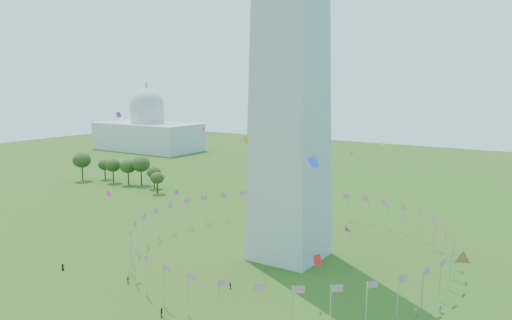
{
  "coord_description": "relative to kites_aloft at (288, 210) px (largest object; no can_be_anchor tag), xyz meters",
  "views": [
    {
      "loc": [
        60.35,
        -59.2,
        44.96
      ],
      "look_at": [
        -0.45,
        35.0,
        27.4
      ],
      "focal_mm": 35.0,
      "sensor_mm": 36.0,
      "label": 1
    }
  ],
  "objects": [
    {
      "name": "tree_line_west",
      "position": [
        -122.0,
        65.88,
        -14.09
      ],
      "size": [
        55.27,
        15.59,
        12.73
      ],
      "color": "#3A541C",
      "rests_on": "ground"
    },
    {
      "name": "kites_aloft",
      "position": [
        0.0,
        0.0,
        0.0
      ],
      "size": [
        128.37,
        75.01,
        33.8
      ],
      "color": "#CC2699",
      "rests_on": "ground"
    },
    {
      "name": "flag_ring",
      "position": [
        -13.45,
        24.9,
        -15.22
      ],
      "size": [
        80.24,
        80.24,
        9.0
      ],
      "color": "silver",
      "rests_on": "ground"
    },
    {
      "name": "capitol_building",
      "position": [
        -193.45,
        154.9,
        3.28
      ],
      "size": [
        70.0,
        35.0,
        46.0
      ],
      "primitive_type": null,
      "color": "beige",
      "rests_on": "ground"
    }
  ]
}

